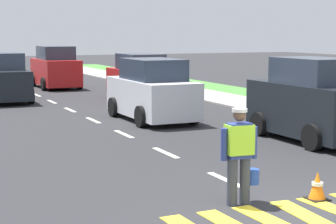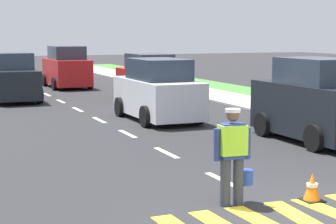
# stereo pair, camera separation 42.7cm
# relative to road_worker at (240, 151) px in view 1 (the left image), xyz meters

# --- Properties ---
(ground_plane) EXTENTS (96.00, 96.00, 0.00)m
(ground_plane) POSITION_rel_road_worker_xyz_m (0.64, 19.87, -0.93)
(ground_plane) COLOR #28282B
(sidewalk_right) EXTENTS (2.40, 72.00, 0.14)m
(sidewalk_right) POSITION_rel_road_worker_xyz_m (7.84, 8.87, -0.93)
(sidewalk_right) COLOR #B2ADA3
(sidewalk_right) RESTS_ON ground
(crosswalk_stripes) EXTENTS (4.43, 1.92, 0.01)m
(crosswalk_stripes) POSITION_rel_road_worker_xyz_m (0.64, -1.08, -0.92)
(crosswalk_stripes) COLOR yellow
(crosswalk_stripes) RESTS_ON ground
(lane_center_line) EXTENTS (0.14, 46.40, 0.01)m
(lane_center_line) POSITION_rel_road_worker_xyz_m (0.64, 24.07, -0.93)
(lane_center_line) COLOR silver
(lane_center_line) RESTS_ON ground
(road_worker) EXTENTS (0.77, 0.36, 1.67)m
(road_worker) POSITION_rel_road_worker_xyz_m (0.00, 0.00, 0.00)
(road_worker) COLOR #383D4C
(road_worker) RESTS_ON ground
(traffic_cone_near) EXTENTS (0.36, 0.36, 0.51)m
(traffic_cone_near) POSITION_rel_road_worker_xyz_m (1.40, -0.32, -0.68)
(traffic_cone_near) COLOR black
(traffic_cone_near) RESTS_ON ground
(car_oncoming_second) EXTENTS (2.01, 4.22, 2.08)m
(car_oncoming_second) POSITION_rel_road_worker_xyz_m (-1.21, 17.60, 0.04)
(car_oncoming_second) COLOR black
(car_oncoming_second) RESTS_ON ground
(car_parked_curbside) EXTENTS (1.87, 3.94, 2.27)m
(car_parked_curbside) POSITION_rel_road_worker_xyz_m (4.93, 4.52, 0.12)
(car_parked_curbside) COLOR black
(car_parked_curbside) RESTS_ON ground
(car_outgoing_far) EXTENTS (2.08, 4.23, 2.23)m
(car_outgoing_far) POSITION_rel_road_worker_xyz_m (2.36, 22.92, 0.11)
(car_outgoing_far) COLOR red
(car_outgoing_far) RESTS_ON ground
(car_outgoing_ahead) EXTENTS (2.03, 4.24, 2.07)m
(car_outgoing_ahead) POSITION_rel_road_worker_xyz_m (2.48, 9.85, 0.03)
(car_outgoing_ahead) COLOR silver
(car_outgoing_ahead) RESTS_ON ground
(car_parked_far) EXTENTS (2.04, 4.10, 2.01)m
(car_parked_far) POSITION_rel_road_worker_xyz_m (4.53, 16.18, 0.00)
(car_parked_far) COLOR red
(car_parked_far) RESTS_ON ground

